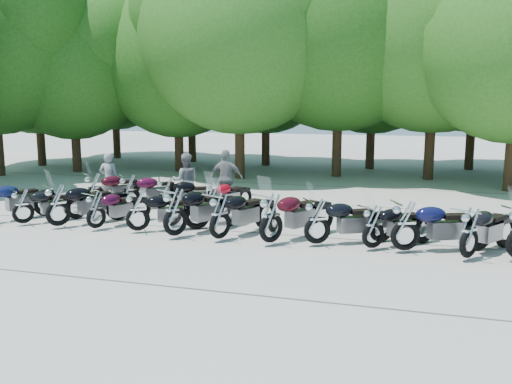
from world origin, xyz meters
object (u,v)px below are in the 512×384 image
(motorcycle_6, at_px, (220,214))
(motorcycle_9, at_px, (374,225))
(motorcycle_11, at_px, (470,231))
(rider_2, at_px, (226,178))
(motorcycle_1, at_px, (23,205))
(motorcycle_8, at_px, (317,220))
(motorcycle_5, at_px, (175,210))
(rider_0, at_px, (109,179))
(motorcycle_2, at_px, (58,204))
(motorcycle_16, at_px, (167,194))
(motorcycle_10, at_px, (406,224))
(motorcycle_15, at_px, (130,190))
(motorcycle_17, at_px, (213,197))
(rider_1, at_px, (186,181))
(motorcycle_14, at_px, (95,188))
(motorcycle_7, at_px, (271,216))
(motorcycle_3, at_px, (96,209))
(motorcycle_4, at_px, (138,210))

(motorcycle_6, height_order, motorcycle_9, motorcycle_6)
(motorcycle_11, bearing_deg, rider_2, 2.23)
(motorcycle_1, distance_m, motorcycle_8, 8.30)
(motorcycle_5, xyz_separation_m, rider_0, (-4.07, 3.63, 0.15))
(motorcycle_11, relative_size, rider_0, 1.34)
(motorcycle_2, relative_size, motorcycle_16, 1.08)
(motorcycle_10, height_order, motorcycle_11, motorcycle_10)
(motorcycle_8, relative_size, motorcycle_10, 0.95)
(motorcycle_5, relative_size, motorcycle_15, 1.11)
(motorcycle_1, relative_size, motorcycle_6, 0.86)
(motorcycle_9, distance_m, motorcycle_16, 6.88)
(motorcycle_8, distance_m, motorcycle_16, 5.68)
(motorcycle_17, bearing_deg, motorcycle_2, 62.02)
(motorcycle_8, distance_m, rider_1, 6.09)
(rider_2, bearing_deg, motorcycle_17, 85.23)
(motorcycle_8, relative_size, motorcycle_9, 1.08)
(motorcycle_6, relative_size, motorcycle_9, 1.13)
(motorcycle_16, relative_size, rider_2, 1.19)
(motorcycle_14, xyz_separation_m, motorcycle_15, (1.29, -0.02, 0.00))
(motorcycle_17, height_order, rider_2, rider_2)
(motorcycle_7, height_order, motorcycle_10, motorcycle_7)
(motorcycle_6, height_order, motorcycle_16, motorcycle_6)
(motorcycle_3, distance_m, motorcycle_4, 1.23)
(motorcycle_3, distance_m, motorcycle_15, 2.71)
(motorcycle_8, distance_m, rider_2, 5.53)
(motorcycle_3, bearing_deg, motorcycle_4, -154.85)
(rider_0, bearing_deg, motorcycle_3, 102.87)
(motorcycle_4, height_order, motorcycle_5, motorcycle_5)
(motorcycle_3, bearing_deg, rider_1, -82.94)
(motorcycle_2, distance_m, rider_2, 5.40)
(motorcycle_1, bearing_deg, motorcycle_14, -63.47)
(motorcycle_16, distance_m, motorcycle_17, 1.45)
(motorcycle_10, bearing_deg, motorcycle_3, 66.04)
(rider_0, height_order, rider_1, rider_1)
(motorcycle_17, xyz_separation_m, rider_0, (-3.99, 0.72, 0.30))
(motorcycle_9, height_order, motorcycle_15, motorcycle_15)
(motorcycle_14, distance_m, rider_1, 2.96)
(motorcycle_7, relative_size, rider_2, 1.34)
(motorcycle_1, distance_m, rider_2, 6.19)
(motorcycle_10, xyz_separation_m, rider_2, (-5.75, 4.11, 0.26))
(motorcycle_2, distance_m, motorcycle_8, 7.12)
(motorcycle_5, height_order, motorcycle_7, motorcycle_5)
(motorcycle_1, xyz_separation_m, motorcycle_7, (7.21, -0.14, 0.13))
(motorcycle_2, relative_size, motorcycle_6, 1.00)
(motorcycle_1, xyz_separation_m, motorcycle_5, (4.71, -0.16, 0.14))
(motorcycle_9, xyz_separation_m, rider_1, (-6.25, 3.56, 0.29))
(motorcycle_4, distance_m, motorcycle_10, 6.81)
(motorcycle_3, relative_size, motorcycle_5, 0.81)
(motorcycle_9, xyz_separation_m, motorcycle_10, (0.72, -0.03, 0.08))
(rider_0, bearing_deg, motorcycle_15, 135.01)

